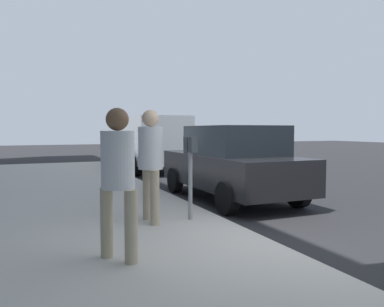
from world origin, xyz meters
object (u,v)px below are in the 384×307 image
object	(u,v)px
pedestrian_at_meter	(151,155)
parked_sedan_near	(231,162)
parking_meter	(190,160)
parked_van_far	(147,140)
pedestrian_bystander	(118,171)

from	to	relation	value
pedestrian_at_meter	parked_sedan_near	size ratio (longest dim) A/B	0.42
pedestrian_at_meter	parked_sedan_near	xyz separation A→B (m)	(1.91, -2.59, -0.36)
parking_meter	pedestrian_at_meter	world-z (taller)	pedestrian_at_meter
parked_sedan_near	parked_van_far	world-z (taller)	parked_van_far
parking_meter	parked_van_far	distance (m)	9.30
parking_meter	pedestrian_at_meter	bearing A→B (deg)	81.53
pedestrian_at_meter	pedestrian_bystander	xyz separation A→B (m)	(-1.60, 0.88, -0.06)
parking_meter	pedestrian_at_meter	size ratio (longest dim) A/B	0.76
pedestrian_at_meter	parked_van_far	size ratio (longest dim) A/B	0.35
parking_meter	parked_sedan_near	xyz separation A→B (m)	(2.01, -1.92, -0.27)
pedestrian_bystander	parked_van_far	bearing A→B (deg)	37.78
pedestrian_at_meter	parked_van_far	xyz separation A→B (m)	(9.00, -2.59, 0.00)
parking_meter	pedestrian_bystander	bearing A→B (deg)	134.11
pedestrian_bystander	parked_van_far	xyz separation A→B (m)	(10.61, -3.47, 0.06)
parked_sedan_near	parking_meter	bearing A→B (deg)	136.29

